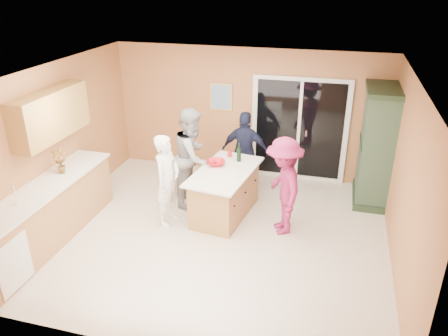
% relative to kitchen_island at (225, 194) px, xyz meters
% --- Properties ---
extents(floor, '(5.50, 5.50, 0.00)m').
position_rel_kitchen_island_xyz_m(floor, '(-0.02, -0.65, -0.40)').
color(floor, '#EDE8CD').
rests_on(floor, ground).
extents(ceiling, '(5.50, 5.00, 0.10)m').
position_rel_kitchen_island_xyz_m(ceiling, '(-0.02, -0.65, 2.20)').
color(ceiling, silver).
rests_on(ceiling, wall_back).
extents(wall_back, '(5.50, 0.10, 2.60)m').
position_rel_kitchen_island_xyz_m(wall_back, '(-0.02, 1.85, 0.90)').
color(wall_back, tan).
rests_on(wall_back, ground).
extents(wall_front, '(5.50, 0.10, 2.60)m').
position_rel_kitchen_island_xyz_m(wall_front, '(-0.02, -3.15, 0.90)').
color(wall_front, tan).
rests_on(wall_front, ground).
extents(wall_left, '(0.10, 5.00, 2.60)m').
position_rel_kitchen_island_xyz_m(wall_left, '(-2.77, -0.65, 0.90)').
color(wall_left, tan).
rests_on(wall_left, ground).
extents(wall_right, '(0.10, 5.00, 2.60)m').
position_rel_kitchen_island_xyz_m(wall_right, '(2.73, -0.65, 0.90)').
color(wall_right, tan).
rests_on(wall_right, ground).
extents(left_cabinet_run, '(0.65, 3.05, 1.24)m').
position_rel_kitchen_island_xyz_m(left_cabinet_run, '(-2.47, -1.70, 0.07)').
color(left_cabinet_run, '#A36E3F').
rests_on(left_cabinet_run, floor).
extents(upper_cabinets, '(0.35, 1.60, 0.75)m').
position_rel_kitchen_island_xyz_m(upper_cabinets, '(-2.59, -0.85, 1.48)').
color(upper_cabinets, '#A36E3F').
rests_on(upper_cabinets, wall_left).
extents(sliding_door, '(1.90, 0.07, 2.10)m').
position_rel_kitchen_island_xyz_m(sliding_door, '(1.03, 1.82, 0.65)').
color(sliding_door, silver).
rests_on(sliding_door, floor).
extents(framed_picture, '(0.46, 0.04, 0.56)m').
position_rel_kitchen_island_xyz_m(framed_picture, '(-0.57, 1.83, 1.20)').
color(framed_picture, tan).
rests_on(framed_picture, wall_back).
extents(kitchen_island, '(1.08, 1.71, 0.85)m').
position_rel_kitchen_island_xyz_m(kitchen_island, '(0.00, 0.00, 0.00)').
color(kitchen_island, '#A36E3F').
rests_on(kitchen_island, floor).
extents(green_hutch, '(0.61, 1.16, 2.14)m').
position_rel_kitchen_island_xyz_m(green_hutch, '(2.47, 1.25, 0.64)').
color(green_hutch, '#1E321F').
rests_on(green_hutch, floor).
extents(woman_white, '(0.46, 0.63, 1.57)m').
position_rel_kitchen_island_xyz_m(woman_white, '(-0.85, -0.49, 0.39)').
color(woman_white, white).
rests_on(woman_white, floor).
extents(woman_grey, '(0.70, 0.88, 1.79)m').
position_rel_kitchen_island_xyz_m(woman_grey, '(-0.68, 0.32, 0.50)').
color(woman_grey, gray).
rests_on(woman_grey, floor).
extents(woman_navy, '(0.92, 0.39, 1.57)m').
position_rel_kitchen_island_xyz_m(woman_navy, '(0.12, 1.06, 0.39)').
color(woman_navy, '#181A35').
rests_on(woman_navy, floor).
extents(woman_magenta, '(0.95, 1.20, 1.62)m').
position_rel_kitchen_island_xyz_m(woman_magenta, '(1.03, -0.27, 0.41)').
color(woman_magenta, '#932056').
rests_on(woman_magenta, floor).
extents(serving_bowl, '(0.42, 0.42, 0.08)m').
position_rel_kitchen_island_xyz_m(serving_bowl, '(-0.21, 0.19, 0.49)').
color(serving_bowl, red).
rests_on(serving_bowl, kitchen_island).
extents(tulip_vase, '(0.26, 0.21, 0.42)m').
position_rel_kitchen_island_xyz_m(tulip_vase, '(-2.47, -0.98, 0.76)').
color(tulip_vase, '#AA2711').
rests_on(tulip_vase, left_cabinet_run).
extents(tumbler_near, '(0.10, 0.10, 0.12)m').
position_rel_kitchen_island_xyz_m(tumbler_near, '(-0.07, 0.60, 0.51)').
color(tumbler_near, red).
rests_on(tumbler_near, kitchen_island).
extents(tumbler_far, '(0.09, 0.09, 0.10)m').
position_rel_kitchen_island_xyz_m(tumbler_far, '(-0.23, 0.12, 0.50)').
color(tumbler_far, red).
rests_on(tumbler_far, kitchen_island).
extents(wine_bottle, '(0.08, 0.08, 0.34)m').
position_rel_kitchen_island_xyz_m(wine_bottle, '(0.13, 0.45, 0.58)').
color(wine_bottle, black).
rests_on(wine_bottle, kitchen_island).
extents(white_plate, '(0.24, 0.24, 0.01)m').
position_rel_kitchen_island_xyz_m(white_plate, '(0.24, -0.14, 0.46)').
color(white_plate, silver).
rests_on(white_plate, kitchen_island).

